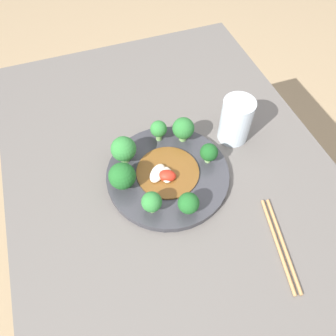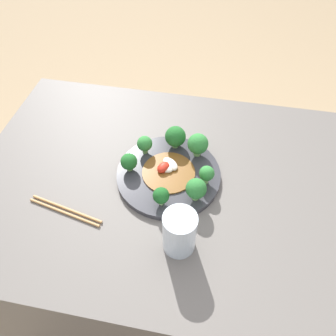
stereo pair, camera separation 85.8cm
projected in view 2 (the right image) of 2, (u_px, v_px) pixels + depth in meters
name	position (u px, v px, depth m)	size (l,w,h in m)	color
ground_plane	(168.00, 284.00, 1.47)	(8.00, 8.00, 0.00)	#9E8460
table	(168.00, 245.00, 1.18)	(1.08, 0.76, 0.75)	#5B5651
plate	(168.00, 175.00, 0.89)	(0.28, 0.28, 0.02)	#333338
broccoli_south	(162.00, 196.00, 0.80)	(0.04, 0.04, 0.05)	#89B76B
broccoli_north	(175.00, 137.00, 0.92)	(0.06, 0.06, 0.07)	#89B76B
broccoli_west	(129.00, 162.00, 0.87)	(0.05, 0.05, 0.05)	#70A356
broccoli_east	(207.00, 172.00, 0.84)	(0.04, 0.04, 0.06)	#7AAD5B
broccoli_northeast	(198.00, 144.00, 0.90)	(0.06, 0.06, 0.07)	#7AAD5B
broccoli_southeast	(196.00, 189.00, 0.80)	(0.05, 0.05, 0.07)	#7AAD5B
broccoli_northwest	(145.00, 144.00, 0.91)	(0.04, 0.04, 0.06)	#7AAD5B
stirfry_center	(167.00, 170.00, 0.89)	(0.14, 0.14, 0.02)	brown
drinking_glass	(179.00, 232.00, 0.72)	(0.08, 0.08, 0.12)	silver
chopsticks	(65.00, 211.00, 0.82)	(0.20, 0.06, 0.01)	#AD7F4C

